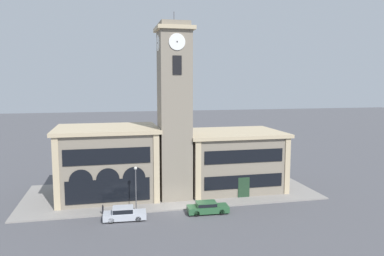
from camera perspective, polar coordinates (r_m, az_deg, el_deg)
ground_plane at (r=43.87m, az=-1.50°, el=-12.43°), size 300.00×300.00×0.00m
sidewalk_kerb at (r=50.54m, az=-3.11°, el=-9.71°), size 37.48×14.31×0.15m
clock_tower at (r=46.11m, az=-2.68°, el=2.44°), size 4.49×4.49×22.95m
town_hall_left_wing at (r=49.14m, az=-12.74°, el=-5.03°), size 12.74×10.23×8.96m
town_hall_right_wing at (r=51.94m, az=6.08°, el=-4.82°), size 13.24×10.23×7.94m
parked_car_near at (r=41.42m, az=-10.31°, el=-12.66°), size 4.59×2.07×1.42m
parked_car_mid at (r=42.74m, az=2.35°, el=-11.98°), size 4.66×2.00×1.33m
street_lamp at (r=42.89m, az=-8.57°, el=-8.02°), size 0.36×0.36×5.06m
bollard at (r=43.20m, az=-13.44°, el=-12.00°), size 0.18×0.18×1.06m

